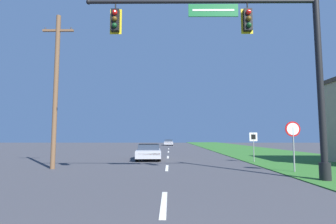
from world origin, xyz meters
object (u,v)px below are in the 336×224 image
Objects in this scene: stop_sign at (293,135)px; utility_pole_near at (56,87)px; route_sign_post at (253,140)px; car_ahead at (149,152)px; signal_mast at (262,56)px; far_car at (169,142)px.

stop_sign is 0.28× the size of utility_pole_near.
car_ahead is at bearing 162.71° from route_sign_post.
utility_pole_near is (-12.35, -3.71, 3.05)m from route_sign_post.
signal_mast is 8.72m from route_sign_post.
far_car is at bearing 98.68° from stop_sign.
utility_pole_near is (-4.85, -6.04, 3.97)m from car_ahead.
route_sign_post is 13.25m from utility_pole_near.
route_sign_post is (7.50, -2.33, 0.92)m from car_ahead.
signal_mast reaches higher than stop_sign.
signal_mast is 4.95× the size of route_sign_post.
car_ahead is 2.30× the size of route_sign_post.
signal_mast is 12.30m from car_ahead.
stop_sign is 5.16m from route_sign_post.
far_car is (1.42, 34.76, -0.00)m from car_ahead.
far_car is (-4.09, 44.77, -4.55)m from signal_mast.
route_sign_post reaches higher than car_ahead.
car_ahead is at bearing 136.47° from stop_sign.
utility_pole_near reaches higher than car_ahead.
stop_sign reaches higher than car_ahead.
utility_pole_near is at bearing -128.79° from car_ahead.
far_car is 42.74m from stop_sign.
utility_pole_near is (-6.27, -40.80, 3.97)m from far_car.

